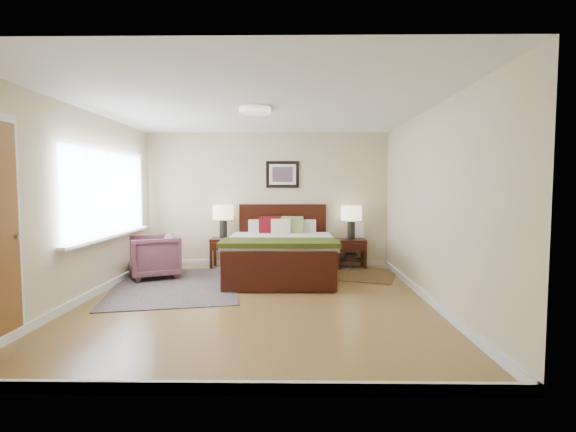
# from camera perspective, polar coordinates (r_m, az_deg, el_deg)

# --- Properties ---
(floor) EXTENTS (5.00, 5.00, 0.00)m
(floor) POSITION_cam_1_polar(r_m,az_deg,el_deg) (5.58, -4.38, -11.46)
(floor) COLOR brown
(floor) RESTS_ON ground
(back_wall) EXTENTS (4.50, 0.04, 2.50)m
(back_wall) POSITION_cam_1_polar(r_m,az_deg,el_deg) (7.88, -2.81, 2.27)
(back_wall) COLOR beige
(back_wall) RESTS_ON ground
(front_wall) EXTENTS (4.50, 0.04, 2.50)m
(front_wall) POSITION_cam_1_polar(r_m,az_deg,el_deg) (2.91, -8.90, -0.73)
(front_wall) COLOR beige
(front_wall) RESTS_ON ground
(left_wall) EXTENTS (0.04, 5.00, 2.50)m
(left_wall) POSITION_cam_1_polar(r_m,az_deg,el_deg) (6.02, -26.30, 1.33)
(left_wall) COLOR beige
(left_wall) RESTS_ON ground
(right_wall) EXTENTS (0.04, 5.00, 2.50)m
(right_wall) POSITION_cam_1_polar(r_m,az_deg,el_deg) (5.65, 18.93, 1.37)
(right_wall) COLOR beige
(right_wall) RESTS_ON ground
(ceiling) EXTENTS (4.50, 5.00, 0.02)m
(ceiling) POSITION_cam_1_polar(r_m,az_deg,el_deg) (5.48, -4.53, 14.64)
(ceiling) COLOR white
(ceiling) RESTS_ON back_wall
(window) EXTENTS (0.11, 2.72, 1.32)m
(window) POSITION_cam_1_polar(r_m,az_deg,el_deg) (6.63, -23.17, 2.72)
(window) COLOR silver
(window) RESTS_ON left_wall
(ceil_fixture) EXTENTS (0.44, 0.44, 0.08)m
(ceil_fixture) POSITION_cam_1_polar(r_m,az_deg,el_deg) (5.47, -4.52, 14.28)
(ceil_fixture) COLOR white
(ceil_fixture) RESTS_ON ceiling
(bed) EXTENTS (1.75, 2.12, 1.14)m
(bed) POSITION_cam_1_polar(r_m,az_deg,el_deg) (6.89, -0.96, -4.01)
(bed) COLOR black
(bed) RESTS_ON ground
(wall_art) EXTENTS (0.62, 0.05, 0.50)m
(wall_art) POSITION_cam_1_polar(r_m,az_deg,el_deg) (7.84, -0.75, 5.70)
(wall_art) COLOR black
(wall_art) RESTS_ON back_wall
(nightstand_left) EXTENTS (0.46, 0.41, 0.54)m
(nightstand_left) POSITION_cam_1_polar(r_m,az_deg,el_deg) (7.79, -8.83, -3.91)
(nightstand_left) COLOR black
(nightstand_left) RESTS_ON ground
(nightstand_right) EXTENTS (0.53, 0.40, 0.53)m
(nightstand_right) POSITION_cam_1_polar(r_m,az_deg,el_deg) (7.78, 8.61, -4.59)
(nightstand_right) COLOR black
(nightstand_right) RESTS_ON ground
(lamp_left) EXTENTS (0.38, 0.38, 0.61)m
(lamp_left) POSITION_cam_1_polar(r_m,az_deg,el_deg) (7.76, -8.85, 0.20)
(lamp_left) COLOR black
(lamp_left) RESTS_ON nightstand_left
(lamp_right) EXTENTS (0.38, 0.38, 0.61)m
(lamp_right) POSITION_cam_1_polar(r_m,az_deg,el_deg) (7.72, 8.65, 0.06)
(lamp_right) COLOR black
(lamp_right) RESTS_ON nightstand_right
(armchair) EXTENTS (1.02, 1.01, 0.70)m
(armchair) POSITION_cam_1_polar(r_m,az_deg,el_deg) (7.20, -17.88, -5.29)
(armchair) COLOR brown
(armchair) RESTS_ON ground
(rug_persian) EXTENTS (2.23, 2.79, 0.01)m
(rug_persian) POSITION_cam_1_polar(r_m,az_deg,el_deg) (6.58, -15.23, -9.15)
(rug_persian) COLOR #0B1A3B
(rug_persian) RESTS_ON ground
(rug_navy) EXTENTS (1.18, 1.44, 0.01)m
(rug_navy) POSITION_cam_1_polar(r_m,az_deg,el_deg) (7.24, 11.13, -7.88)
(rug_navy) COLOR black
(rug_navy) RESTS_ON ground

